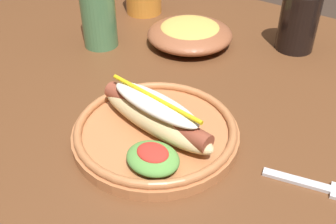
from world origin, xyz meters
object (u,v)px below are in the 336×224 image
(fork, at_px, (319,187))
(side_bowl, at_px, (190,33))
(soda_cup, at_px, (298,22))
(hot_dog_plate, at_px, (155,128))

(fork, distance_m, side_bowl, 0.43)
(fork, height_order, soda_cup, soda_cup)
(soda_cup, height_order, side_bowl, soda_cup)
(fork, height_order, side_bowl, side_bowl)
(hot_dog_plate, bearing_deg, fork, 12.49)
(hot_dog_plate, height_order, fork, hot_dog_plate)
(side_bowl, bearing_deg, hot_dog_plate, -64.98)
(hot_dog_plate, relative_size, fork, 2.00)
(hot_dog_plate, relative_size, soda_cup, 2.12)
(side_bowl, bearing_deg, fork, -33.16)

